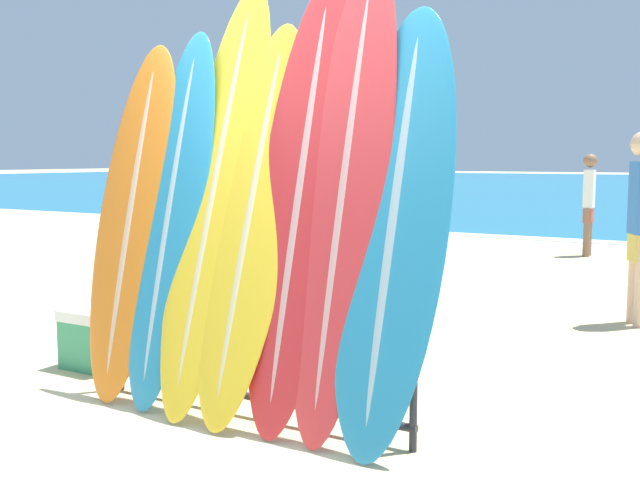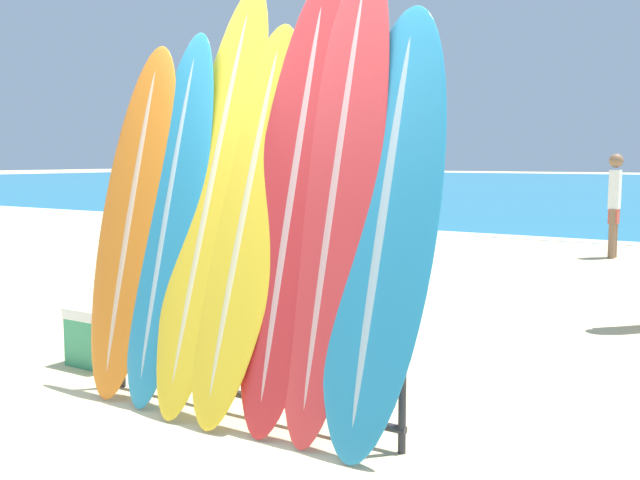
{
  "view_description": "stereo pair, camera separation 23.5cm",
  "coord_description": "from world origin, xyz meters",
  "px_view_note": "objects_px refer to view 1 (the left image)",
  "views": [
    {
      "loc": [
        2.54,
        -3.17,
        1.48
      ],
      "look_at": [
        0.1,
        1.02,
        0.95
      ],
      "focal_mm": 42.0,
      "sensor_mm": 36.0,
      "label": 1
    },
    {
      "loc": [
        2.74,
        -3.04,
        1.48
      ],
      "look_at": [
        0.1,
        1.02,
        0.95
      ],
      "focal_mm": 42.0,
      "sensor_mm": 36.0,
      "label": 2
    }
  ],
  "objects_px": {
    "cooler_box": "(97,339)",
    "surfboard_slot_0": "(133,219)",
    "surfboard_slot_6": "(394,225)",
    "surfboard_rack": "(249,332)",
    "surfboard_slot_3": "(252,219)",
    "surfboard_slot_5": "(344,194)",
    "person_near_water": "(589,201)",
    "surfboard_slot_2": "(217,193)",
    "surfboard_slot_1": "(172,216)",
    "surfboard_slot_4": "(301,199)"
  },
  "relations": [
    {
      "from": "surfboard_slot_6",
      "to": "person_near_water",
      "type": "xyz_separation_m",
      "value": [
        -0.59,
        8.34,
        -0.3
      ]
    },
    {
      "from": "cooler_box",
      "to": "surfboard_rack",
      "type": "bearing_deg",
      "value": -10.38
    },
    {
      "from": "surfboard_slot_4",
      "to": "cooler_box",
      "type": "bearing_deg",
      "value": 173.4
    },
    {
      "from": "surfboard_slot_0",
      "to": "surfboard_slot_2",
      "type": "height_order",
      "value": "surfboard_slot_2"
    },
    {
      "from": "cooler_box",
      "to": "surfboard_slot_5",
      "type": "bearing_deg",
      "value": -5.65
    },
    {
      "from": "surfboard_rack",
      "to": "surfboard_slot_3",
      "type": "xyz_separation_m",
      "value": [
        0.0,
        0.04,
        0.64
      ]
    },
    {
      "from": "surfboard_slot_4",
      "to": "surfboard_slot_6",
      "type": "xyz_separation_m",
      "value": [
        0.57,
        -0.03,
        -0.12
      ]
    },
    {
      "from": "surfboard_rack",
      "to": "surfboard_slot_6",
      "type": "distance_m",
      "value": 1.09
    },
    {
      "from": "surfboard_rack",
      "to": "surfboard_slot_3",
      "type": "bearing_deg",
      "value": 88.11
    },
    {
      "from": "surfboard_slot_2",
      "to": "surfboard_slot_5",
      "type": "relative_size",
      "value": 0.99
    },
    {
      "from": "surfboard_rack",
      "to": "surfboard_slot_3",
      "type": "height_order",
      "value": "surfboard_slot_3"
    },
    {
      "from": "surfboard_slot_5",
      "to": "surfboard_slot_6",
      "type": "height_order",
      "value": "surfboard_slot_5"
    },
    {
      "from": "surfboard_rack",
      "to": "surfboard_slot_6",
      "type": "relative_size",
      "value": 0.9
    },
    {
      "from": "surfboard_slot_0",
      "to": "person_near_water",
      "type": "bearing_deg",
      "value": 82.13
    },
    {
      "from": "surfboard_rack",
      "to": "surfboard_slot_0",
      "type": "relative_size",
      "value": 0.94
    },
    {
      "from": "surfboard_slot_5",
      "to": "surfboard_slot_6",
      "type": "bearing_deg",
      "value": -5.55
    },
    {
      "from": "surfboard_slot_0",
      "to": "cooler_box",
      "type": "bearing_deg",
      "value": 157.43
    },
    {
      "from": "surfboard_slot_1",
      "to": "surfboard_slot_2",
      "type": "bearing_deg",
      "value": 12.18
    },
    {
      "from": "surfboard_slot_5",
      "to": "person_near_water",
      "type": "xyz_separation_m",
      "value": [
        -0.29,
        8.31,
        -0.45
      ]
    },
    {
      "from": "surfboard_slot_6",
      "to": "surfboard_rack",
      "type": "bearing_deg",
      "value": -177.24
    },
    {
      "from": "surfboard_slot_6",
      "to": "cooler_box",
      "type": "distance_m",
      "value": 2.58
    },
    {
      "from": "surfboard_slot_2",
      "to": "person_near_water",
      "type": "distance_m",
      "value": 8.32
    },
    {
      "from": "surfboard_rack",
      "to": "surfboard_slot_3",
      "type": "relative_size",
      "value": 0.9
    },
    {
      "from": "cooler_box",
      "to": "surfboard_slot_3",
      "type": "bearing_deg",
      "value": -8.92
    },
    {
      "from": "surfboard_slot_5",
      "to": "cooler_box",
      "type": "xyz_separation_m",
      "value": [
        -2.09,
        0.21,
        -1.08
      ]
    },
    {
      "from": "surfboard_slot_0",
      "to": "surfboard_slot_6",
      "type": "relative_size",
      "value": 0.97
    },
    {
      "from": "surfboard_slot_0",
      "to": "surfboard_slot_3",
      "type": "bearing_deg",
      "value": 1.84
    },
    {
      "from": "surfboard_slot_5",
      "to": "person_near_water",
      "type": "relative_size",
      "value": 1.67
    },
    {
      "from": "surfboard_slot_5",
      "to": "person_near_water",
      "type": "height_order",
      "value": "surfboard_slot_5"
    },
    {
      "from": "cooler_box",
      "to": "surfboard_slot_2",
      "type": "bearing_deg",
      "value": -8.81
    },
    {
      "from": "surfboard_slot_4",
      "to": "surfboard_slot_6",
      "type": "height_order",
      "value": "surfboard_slot_4"
    },
    {
      "from": "surfboard_slot_0",
      "to": "surfboard_slot_6",
      "type": "height_order",
      "value": "surfboard_slot_6"
    },
    {
      "from": "person_near_water",
      "to": "surfboard_slot_2",
      "type": "bearing_deg",
      "value": -4.74
    },
    {
      "from": "surfboard_slot_1",
      "to": "surfboard_slot_4",
      "type": "bearing_deg",
      "value": 2.81
    },
    {
      "from": "surfboard_rack",
      "to": "cooler_box",
      "type": "xyz_separation_m",
      "value": [
        -1.52,
        0.28,
        -0.29
      ]
    },
    {
      "from": "surfboard_rack",
      "to": "cooler_box",
      "type": "bearing_deg",
      "value": 169.62
    },
    {
      "from": "surfboard_slot_2",
      "to": "surfboard_slot_3",
      "type": "relative_size",
      "value": 1.12
    },
    {
      "from": "surfboard_rack",
      "to": "person_near_water",
      "type": "xyz_separation_m",
      "value": [
        0.28,
        8.38,
        0.35
      ]
    },
    {
      "from": "surfboard_slot_3",
      "to": "surfboard_slot_0",
      "type": "bearing_deg",
      "value": -178.16
    },
    {
      "from": "surfboard_slot_0",
      "to": "surfboard_slot_4",
      "type": "height_order",
      "value": "surfboard_slot_4"
    },
    {
      "from": "surfboard_slot_5",
      "to": "surfboard_slot_3",
      "type": "bearing_deg",
      "value": -176.82
    },
    {
      "from": "cooler_box",
      "to": "surfboard_slot_0",
      "type": "bearing_deg",
      "value": -22.57
    },
    {
      "from": "surfboard_slot_0",
      "to": "surfboard_rack",
      "type": "bearing_deg",
      "value": -0.75
    },
    {
      "from": "surfboard_slot_1",
      "to": "cooler_box",
      "type": "relative_size",
      "value": 4.89
    },
    {
      "from": "surfboard_slot_0",
      "to": "surfboard_slot_5",
      "type": "xyz_separation_m",
      "value": [
        1.45,
        0.06,
        0.19
      ]
    },
    {
      "from": "surfboard_rack",
      "to": "surfboard_slot_4",
      "type": "xyz_separation_m",
      "value": [
        0.3,
        0.07,
        0.76
      ]
    },
    {
      "from": "surfboard_slot_1",
      "to": "person_near_water",
      "type": "height_order",
      "value": "surfboard_slot_1"
    },
    {
      "from": "surfboard_slot_0",
      "to": "person_near_water",
      "type": "distance_m",
      "value": 8.45
    },
    {
      "from": "surfboard_slot_1",
      "to": "surfboard_slot_2",
      "type": "height_order",
      "value": "surfboard_slot_2"
    },
    {
      "from": "surfboard_slot_0",
      "to": "surfboard_slot_1",
      "type": "distance_m",
      "value": 0.3
    }
  ]
}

